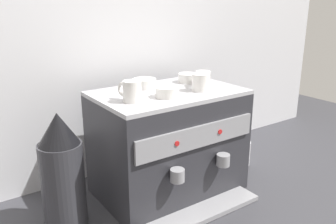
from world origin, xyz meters
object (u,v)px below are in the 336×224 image
at_px(ceramic_cup_1, 203,79).
at_px(ceramic_bowl_2, 167,92).
at_px(ceramic_bowl_1, 188,78).
at_px(milk_pitcher, 241,153).
at_px(ceramic_cup_0, 200,82).
at_px(ceramic_bowl_0, 144,84).
at_px(ceramic_cup_2, 131,91).
at_px(coffee_grinder, 62,172).
at_px(espresso_machine, 169,143).

bearing_deg(ceramic_cup_1, ceramic_bowl_2, -165.32).
xyz_separation_m(ceramic_bowl_1, milk_pitcher, (0.30, -0.09, -0.43)).
xyz_separation_m(ceramic_cup_0, ceramic_bowl_0, (-0.17, 0.18, -0.02)).
height_order(ceramic_bowl_0, milk_pitcher, ceramic_bowl_0).
distance_m(ceramic_cup_2, ceramic_bowl_1, 0.41).
bearing_deg(coffee_grinder, ceramic_bowl_1, 6.67).
distance_m(coffee_grinder, milk_pitcher, 0.97).
relative_size(ceramic_cup_2, milk_pitcher, 0.89).
bearing_deg(ceramic_bowl_0, ceramic_bowl_2, -92.19).
bearing_deg(ceramic_bowl_2, milk_pitcher, 8.04).
bearing_deg(ceramic_cup_2, milk_pitcher, 4.22).
relative_size(ceramic_cup_2, coffee_grinder, 0.25).
relative_size(ceramic_cup_2, ceramic_bowl_1, 1.23).
distance_m(ceramic_bowl_1, milk_pitcher, 0.53).
height_order(espresso_machine, milk_pitcher, espresso_machine).
relative_size(ceramic_cup_1, coffee_grinder, 0.20).
xyz_separation_m(ceramic_cup_0, milk_pitcher, (0.36, 0.07, -0.44)).
bearing_deg(ceramic_bowl_2, ceramic_cup_1, 14.68).
distance_m(ceramic_cup_2, coffee_grinder, 0.40).
relative_size(espresso_machine, milk_pitcher, 4.94).
distance_m(ceramic_bowl_2, milk_pitcher, 0.69).
relative_size(ceramic_cup_2, ceramic_bowl_0, 1.08).
height_order(espresso_machine, ceramic_bowl_1, ceramic_bowl_1).
distance_m(ceramic_cup_0, milk_pitcher, 0.57).
bearing_deg(espresso_machine, ceramic_cup_1, -5.02).
xyz_separation_m(ceramic_cup_1, ceramic_bowl_2, (-0.24, -0.06, -0.01)).
height_order(ceramic_cup_2, ceramic_bowl_2, ceramic_cup_2).
xyz_separation_m(ceramic_cup_2, coffee_grinder, (-0.27, 0.06, -0.29)).
distance_m(espresso_machine, ceramic_bowl_0, 0.28).
bearing_deg(ceramic_bowl_2, ceramic_cup_0, 3.16).
bearing_deg(ceramic_cup_0, ceramic_bowl_2, -176.84).
xyz_separation_m(ceramic_cup_2, milk_pitcher, (0.68, 0.05, -0.45)).
relative_size(coffee_grinder, milk_pitcher, 3.62).
bearing_deg(ceramic_cup_1, ceramic_cup_2, -174.50).
relative_size(ceramic_cup_0, ceramic_bowl_2, 1.17).
distance_m(ceramic_cup_0, coffee_grinder, 0.67).
bearing_deg(ceramic_cup_1, espresso_machine, 174.98).
distance_m(ceramic_bowl_1, ceramic_bowl_2, 0.29).
relative_size(espresso_machine, ceramic_cup_1, 6.69).
relative_size(ceramic_bowl_1, milk_pitcher, 0.73).
xyz_separation_m(ceramic_bowl_0, coffee_grinder, (-0.43, -0.10, -0.27)).
xyz_separation_m(ceramic_bowl_0, milk_pitcher, (0.53, -0.11, -0.43)).
distance_m(ceramic_bowl_0, ceramic_bowl_1, 0.23).
bearing_deg(ceramic_bowl_2, ceramic_bowl_0, 87.81).
height_order(ceramic_cup_0, ceramic_bowl_0, ceramic_cup_0).
relative_size(ceramic_bowl_0, ceramic_bowl_2, 1.10).
distance_m(espresso_machine, coffee_grinder, 0.48).
xyz_separation_m(ceramic_cup_2, ceramic_bowl_0, (0.16, 0.16, -0.02)).
relative_size(ceramic_cup_2, ceramic_bowl_2, 1.19).
xyz_separation_m(ceramic_cup_0, coffee_grinder, (-0.60, 0.08, -0.28)).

